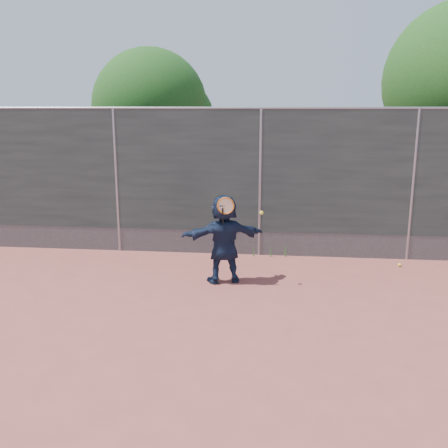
# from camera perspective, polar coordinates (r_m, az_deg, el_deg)

# --- Properties ---
(ground) EXTENTS (80.00, 80.00, 0.00)m
(ground) POSITION_cam_1_polar(r_m,az_deg,el_deg) (7.23, 2.83, -11.47)
(ground) COLOR #9E4C42
(ground) RESTS_ON ground
(player) EXTENTS (1.53, 0.89, 1.57)m
(player) POSITION_cam_1_polar(r_m,az_deg,el_deg) (8.68, 0.00, -1.68)
(player) COLOR #16233D
(player) RESTS_ON ground
(ball_ground) EXTENTS (0.07, 0.07, 0.07)m
(ball_ground) POSITION_cam_1_polar(r_m,az_deg,el_deg) (10.28, 19.42, -4.43)
(ball_ground) COLOR yellow
(ball_ground) RESTS_ON ground
(fence) EXTENTS (20.00, 0.06, 3.03)m
(fence) POSITION_cam_1_polar(r_m,az_deg,el_deg) (10.17, 4.14, 5.07)
(fence) COLOR #38423D
(fence) RESTS_ON ground
(swing_action) EXTENTS (0.78, 0.18, 0.51)m
(swing_action) POSITION_cam_1_polar(r_m,az_deg,el_deg) (8.35, 0.59, 1.90)
(swing_action) COLOR #C26212
(swing_action) RESTS_ON ground
(tree_left) EXTENTS (3.15, 3.00, 4.53)m
(tree_left) POSITION_cam_1_polar(r_m,az_deg,el_deg) (13.50, -7.72, 12.77)
(tree_left) COLOR #382314
(tree_left) RESTS_ON ground
(weed_clump) EXTENTS (0.68, 0.07, 0.30)m
(weed_clump) POSITION_cam_1_polar(r_m,az_deg,el_deg) (10.35, 5.61, -3.02)
(weed_clump) COLOR #387226
(weed_clump) RESTS_ON ground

